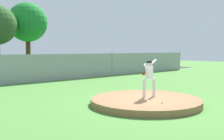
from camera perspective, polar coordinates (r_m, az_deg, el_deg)
ground_plane at (r=15.61m, az=-9.45°, el=-3.99°), size 80.00×80.00×0.00m
asphalt_strip at (r=23.21m, az=-20.63°, el=-1.44°), size 44.00×7.00×0.01m
pitchers_mound at (r=11.03m, az=7.39°, el=-6.82°), size 4.60×4.60×0.26m
pitcher_youth at (r=11.11m, az=8.14°, el=-1.02°), size 0.83×0.32×1.62m
baseball at (r=10.08m, az=10.93°, el=-6.97°), size 0.07×0.07×0.07m
chainlink_fence at (r=19.00m, az=-15.88°, el=0.39°), size 34.64×0.07×2.07m
parked_car_navy at (r=27.97m, az=-1.01°, el=1.38°), size 2.10×4.21×1.62m
parked_car_teal at (r=22.71m, az=-21.41°, el=0.53°), size 2.03×4.52×1.77m
parked_car_white at (r=25.69m, az=-8.41°, el=1.04°), size 1.91×4.39×1.58m
parked_car_champagne at (r=24.01m, az=-13.89°, el=0.89°), size 1.96×4.77×1.75m
tree_broad_right at (r=33.47m, az=-18.08°, el=9.88°), size 4.74×4.74×7.97m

